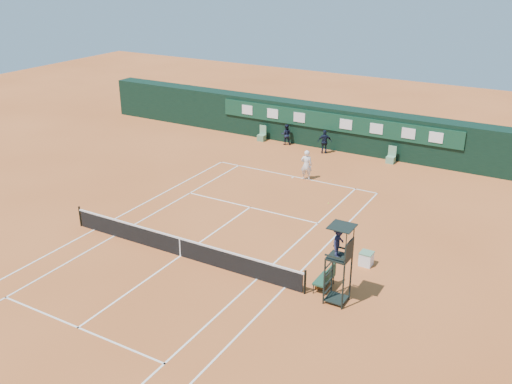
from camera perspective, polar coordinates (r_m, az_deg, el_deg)
ground at (r=27.01m, az=-7.55°, el=-6.36°), size 90.00×90.00×0.00m
court_lines at (r=27.01m, az=-7.55°, el=-6.35°), size 11.05×23.85×0.01m
tennis_net at (r=26.77m, az=-7.60°, el=-5.41°), size 12.90×0.10×1.10m
back_wall at (r=41.69m, az=8.09°, el=6.41°), size 40.00×1.65×3.00m
linesman_chair_left at (r=43.21m, az=0.58°, el=5.57°), size 0.55×0.50×1.15m
linesman_chair_right at (r=39.53m, az=13.34°, el=3.29°), size 0.55×0.50×1.15m
umpire_chair at (r=22.52m, az=8.32°, el=-5.55°), size 0.96×0.95×3.42m
player_bench at (r=24.19m, az=7.06°, el=-8.42°), size 0.56×1.20×1.10m
tennis_bag at (r=24.63m, az=6.67°, el=-9.00°), size 0.35×0.80×0.30m
cooler at (r=26.37m, az=10.97°, el=-6.55°), size 0.57×0.57×0.65m
tennis_ball at (r=32.42m, az=7.25°, el=-1.13°), size 0.07×0.07×0.07m
player at (r=35.50m, az=5.06°, el=2.71°), size 0.80×0.64×1.91m
ball_kid_left at (r=42.23m, az=3.04°, el=5.77°), size 0.92×0.83×1.54m
ball_kid_right at (r=40.49m, az=6.88°, el=5.01°), size 1.07×0.86×1.70m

